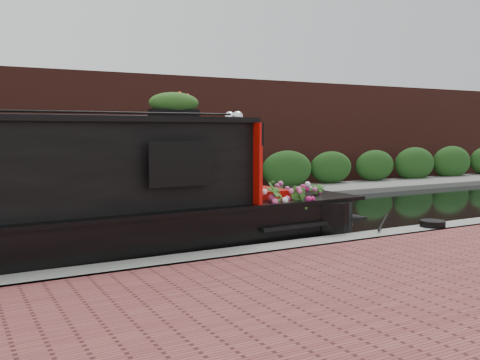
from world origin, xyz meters
TOP-DOWN VIEW (x-y plane):
  - ground at (0.00, 0.00)m, footprint 80.00×80.00m
  - near_bank_coping at (0.00, -3.30)m, footprint 40.00×0.60m
  - near_bank_pavers at (0.00, -7.00)m, footprint 40.00×7.00m
  - far_bank_path at (0.00, 4.20)m, footprint 40.00×2.40m
  - far_hedge at (0.00, 5.10)m, footprint 40.00×1.10m
  - far_brick_wall at (0.00, 7.20)m, footprint 40.00×1.00m
  - rope_fender at (3.37, -1.88)m, footprint 0.38×0.40m
  - coiled_mooring_rope at (4.54, -3.29)m, footprint 0.49×0.49m

SIDE VIEW (x-z plane):
  - ground at x=0.00m, z-range 0.00..0.00m
  - near_bank_coping at x=0.00m, z-range -0.25..0.25m
  - near_bank_pavers at x=0.00m, z-range -0.25..0.25m
  - far_bank_path at x=0.00m, z-range -0.17..0.17m
  - far_hedge at x=0.00m, z-range -1.40..1.40m
  - far_brick_wall at x=0.00m, z-range -4.00..4.00m
  - rope_fender at x=3.37m, z-range 0.00..0.38m
  - coiled_mooring_rope at x=4.54m, z-range 0.25..0.37m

